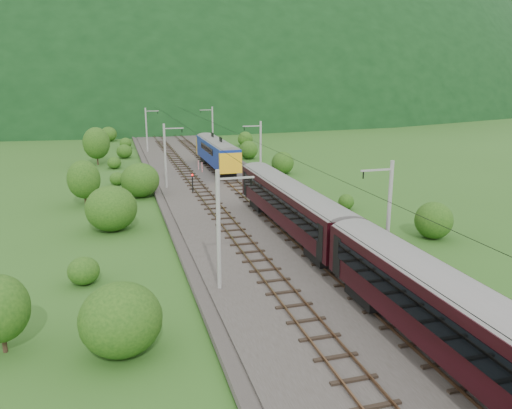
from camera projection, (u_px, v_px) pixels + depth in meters
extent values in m
plane|color=#2B531A|center=(306.00, 282.00, 35.01)|extent=(600.00, 600.00, 0.00)
cube|color=#38332D|center=(264.00, 237.00, 44.27)|extent=(14.00, 220.00, 0.30)
cube|color=brown|center=(230.00, 236.00, 43.34)|extent=(0.08, 220.00, 0.15)
cube|color=brown|center=(246.00, 235.00, 43.73)|extent=(0.08, 220.00, 0.15)
cube|color=black|center=(238.00, 237.00, 43.57)|extent=(2.40, 220.00, 0.12)
cube|color=brown|center=(282.00, 231.00, 44.63)|extent=(0.08, 220.00, 0.15)
cube|color=brown|center=(297.00, 230.00, 45.02)|extent=(0.08, 220.00, 0.15)
cube|color=black|center=(290.00, 232.00, 44.86)|extent=(2.40, 220.00, 0.12)
cylinder|color=gray|center=(219.00, 231.00, 32.26)|extent=(0.28, 0.28, 8.00)
cube|color=gray|center=(236.00, 178.00, 31.73)|extent=(2.40, 0.12, 0.12)
cylinder|color=black|center=(251.00, 182.00, 32.07)|extent=(0.10, 0.10, 0.50)
cylinder|color=gray|center=(165.00, 156.00, 62.01)|extent=(0.28, 0.28, 8.00)
cube|color=gray|center=(174.00, 128.00, 61.48)|extent=(2.40, 0.12, 0.12)
cylinder|color=black|center=(182.00, 130.00, 61.83)|extent=(0.10, 0.10, 0.50)
cylinder|color=gray|center=(146.00, 130.00, 91.77)|extent=(0.28, 0.28, 8.00)
cube|color=gray|center=(152.00, 111.00, 91.24)|extent=(2.40, 0.12, 0.12)
cylinder|color=black|center=(158.00, 113.00, 91.58)|extent=(0.10, 0.10, 0.50)
cylinder|color=gray|center=(137.00, 116.00, 121.52)|extent=(0.28, 0.28, 8.00)
cube|color=gray|center=(141.00, 102.00, 120.99)|extent=(2.40, 0.12, 0.12)
cylinder|color=black|center=(145.00, 103.00, 121.34)|extent=(0.10, 0.10, 0.50)
cylinder|color=gray|center=(131.00, 108.00, 151.28)|extent=(0.28, 0.28, 8.00)
cube|color=gray|center=(134.00, 97.00, 150.75)|extent=(2.40, 0.12, 0.12)
cylinder|color=black|center=(138.00, 98.00, 151.09)|extent=(0.10, 0.10, 0.50)
cylinder|color=gray|center=(389.00, 216.00, 35.59)|extent=(0.28, 0.28, 8.00)
cube|color=gray|center=(377.00, 170.00, 34.41)|extent=(2.40, 0.12, 0.12)
cylinder|color=black|center=(363.00, 175.00, 34.22)|extent=(0.10, 0.10, 0.50)
cylinder|color=gray|center=(261.00, 152.00, 65.35)|extent=(0.28, 0.28, 8.00)
cube|color=gray|center=(252.00, 126.00, 64.17)|extent=(2.40, 0.12, 0.12)
cylinder|color=black|center=(244.00, 129.00, 63.98)|extent=(0.10, 0.10, 0.50)
cylinder|color=gray|center=(213.00, 128.00, 95.10)|extent=(0.28, 0.28, 8.00)
cube|color=gray|center=(206.00, 110.00, 93.92)|extent=(2.40, 0.12, 0.12)
cylinder|color=black|center=(201.00, 112.00, 93.73)|extent=(0.10, 0.10, 0.50)
cylinder|color=gray|center=(188.00, 115.00, 124.86)|extent=(0.28, 0.28, 8.00)
cube|color=gray|center=(182.00, 102.00, 123.68)|extent=(2.40, 0.12, 0.12)
cylinder|color=black|center=(178.00, 103.00, 123.49)|extent=(0.10, 0.10, 0.50)
cylinder|color=gray|center=(172.00, 108.00, 154.61)|extent=(0.28, 0.28, 8.00)
cube|color=gray|center=(168.00, 96.00, 153.43)|extent=(2.40, 0.12, 0.12)
cylinder|color=black|center=(165.00, 98.00, 153.24)|extent=(0.10, 0.10, 0.50)
cylinder|color=black|center=(238.00, 161.00, 41.87)|extent=(0.03, 198.00, 0.03)
cylinder|color=black|center=(291.00, 158.00, 43.16)|extent=(0.03, 198.00, 0.03)
ellipsoid|color=black|center=(133.00, 101.00, 276.77)|extent=(504.00, 360.00, 244.00)
cube|color=black|center=(460.00, 323.00, 22.94)|extent=(2.95, 22.39, 3.05)
cylinder|color=gray|center=(463.00, 295.00, 22.60)|extent=(2.95, 22.28, 2.95)
cube|color=black|center=(433.00, 320.00, 22.45)|extent=(0.05, 19.70, 1.17)
cube|color=black|center=(488.00, 311.00, 23.25)|extent=(0.05, 19.70, 1.17)
cube|color=black|center=(373.00, 293.00, 30.73)|extent=(2.24, 3.26, 0.92)
cube|color=black|center=(290.00, 203.00, 44.24)|extent=(2.95, 22.39, 3.05)
cylinder|color=gray|center=(291.00, 188.00, 43.90)|extent=(2.95, 22.28, 2.95)
cube|color=black|center=(274.00, 201.00, 43.75)|extent=(0.05, 19.70, 1.17)
cube|color=black|center=(306.00, 198.00, 44.55)|extent=(0.05, 19.70, 1.17)
cube|color=black|center=(325.00, 254.00, 37.45)|extent=(2.24, 3.26, 0.92)
cube|color=black|center=(264.00, 204.00, 52.03)|extent=(2.24, 3.26, 0.92)
cube|color=navy|center=(217.00, 152.00, 74.06)|extent=(2.95, 18.32, 3.05)
cylinder|color=gray|center=(216.00, 143.00, 73.71)|extent=(2.95, 18.23, 2.95)
cube|color=black|center=(207.00, 150.00, 73.57)|extent=(0.05, 16.12, 1.17)
cube|color=black|center=(226.00, 149.00, 74.37)|extent=(0.05, 16.12, 1.17)
cube|color=black|center=(226.00, 173.00, 68.60)|extent=(2.24, 3.26, 0.92)
cube|color=black|center=(209.00, 158.00, 80.52)|extent=(2.24, 3.26, 0.92)
cube|color=yellow|center=(206.00, 145.00, 82.44)|extent=(3.01, 0.50, 2.75)
cube|color=yellow|center=(231.00, 163.00, 65.78)|extent=(3.01, 0.50, 2.75)
cube|color=black|center=(212.00, 135.00, 76.33)|extent=(0.08, 1.60, 0.92)
cylinder|color=red|center=(198.00, 165.00, 74.83)|extent=(0.14, 0.14, 1.35)
cylinder|color=red|center=(202.00, 167.00, 72.92)|extent=(0.15, 0.15, 1.44)
cylinder|color=black|center=(193.00, 184.00, 60.06)|extent=(0.15, 0.15, 2.10)
sphere|color=red|center=(192.00, 175.00, 59.79)|extent=(0.25, 0.25, 0.25)
ellipsoid|color=#1B4512|center=(121.00, 319.00, 25.54)|extent=(4.26, 4.26, 3.84)
ellipsoid|color=#1B4512|center=(84.00, 271.00, 34.36)|extent=(2.17, 2.17, 1.96)
ellipsoid|color=#1B4512|center=(111.00, 208.00, 46.03)|extent=(4.73, 4.73, 4.25)
ellipsoid|color=#1B4512|center=(140.00, 180.00, 58.86)|extent=(4.53, 4.53, 4.08)
ellipsoid|color=#1B4512|center=(117.00, 179.00, 65.53)|extent=(1.93, 1.93, 1.73)
ellipsoid|color=#1B4512|center=(114.00, 163.00, 76.98)|extent=(2.10, 2.10, 1.89)
ellipsoid|color=#1B4512|center=(124.00, 151.00, 86.69)|extent=(2.68, 2.68, 2.41)
ellipsoid|color=#1B4512|center=(126.00, 143.00, 98.47)|extent=(2.33, 2.33, 2.10)
ellipsoid|color=#1B4512|center=(109.00, 134.00, 108.70)|extent=(3.55, 3.55, 3.19)
ellipsoid|color=#1B4512|center=(106.00, 130.00, 119.26)|extent=(3.17, 3.17, 2.85)
cylinder|color=black|center=(3.00, 332.00, 25.82)|extent=(0.24, 0.24, 2.32)
ellipsoid|color=#1B4512|center=(0.00, 308.00, 25.48)|extent=(2.98, 2.98, 3.58)
cylinder|color=black|center=(85.00, 193.00, 55.14)|extent=(0.24, 0.24, 2.77)
ellipsoid|color=#1B4512|center=(84.00, 179.00, 54.74)|extent=(3.56, 3.56, 4.28)
cylinder|color=black|center=(97.00, 155.00, 80.22)|extent=(0.24, 0.24, 3.29)
ellipsoid|color=#1B4512|center=(96.00, 143.00, 79.74)|extent=(4.23, 4.23, 5.07)
ellipsoid|color=#1B4512|center=(434.00, 222.00, 43.98)|extent=(3.31, 3.31, 2.98)
ellipsoid|color=#1B4512|center=(346.00, 202.00, 53.69)|extent=(1.70, 1.70, 1.53)
ellipsoid|color=#1B4512|center=(283.00, 164.00, 72.88)|extent=(3.27, 3.27, 2.95)
ellipsoid|color=#1B4512|center=(249.00, 151.00, 85.90)|extent=(3.14, 3.14, 2.83)
ellipsoid|color=#1B4512|center=(245.00, 140.00, 100.92)|extent=(3.03, 3.03, 2.73)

